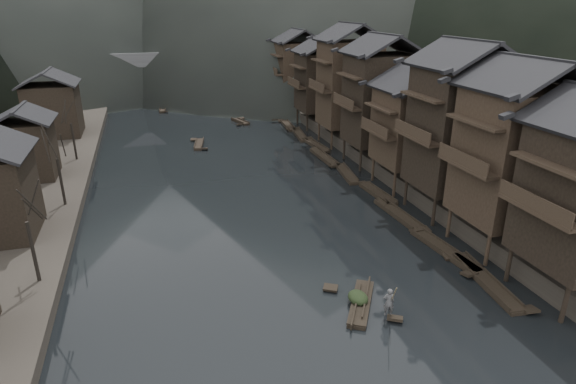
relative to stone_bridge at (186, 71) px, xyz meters
name	(u,v)px	position (x,y,z in m)	size (l,w,h in m)	color
water	(286,270)	(0.00, -72.00, -5.11)	(300.00, 300.00, 0.00)	black
right_bank	(422,113)	(35.00, -32.00, -4.21)	(40.00, 200.00, 1.80)	#2D2823
stilt_houses	(388,90)	(17.28, -52.87, 3.83)	(9.00, 67.60, 15.77)	black
left_houses	(15,143)	(-20.50, -51.88, 0.55)	(8.10, 53.20, 8.73)	black
bare_trees	(22,188)	(-17.00, -66.57, 1.09)	(3.82, 42.34, 7.64)	black
moored_sampans	(319,151)	(12.19, -45.10, -4.91)	(3.20, 73.63, 0.47)	black
midriver_boats	(199,124)	(-0.83, -25.94, -4.91)	(13.33, 29.90, 0.44)	black
stone_bridge	(186,71)	(0.00, 0.00, 0.00)	(40.00, 6.00, 9.00)	#4C4C4F
hero_sampan	(361,302)	(3.41, -77.43, -4.91)	(3.65, 5.22, 0.44)	black
cargo_heap	(358,293)	(3.28, -77.21, -4.30)	(1.22, 1.59, 0.73)	black
boatman	(389,299)	(4.41, -79.08, -3.74)	(0.68, 0.45, 1.86)	#4C4C4E
bamboo_pole	(396,260)	(4.61, -79.08, -1.16)	(0.06, 0.06, 4.18)	#8C7A51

